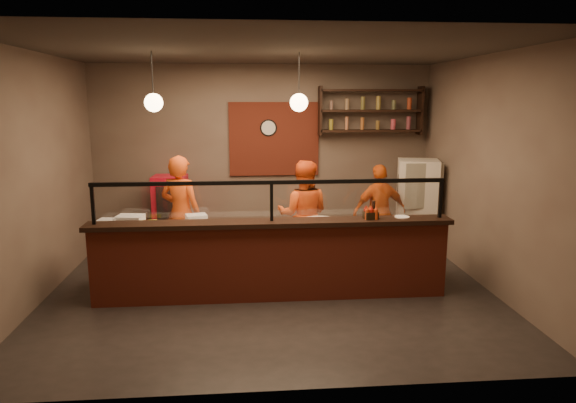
{
  "coord_description": "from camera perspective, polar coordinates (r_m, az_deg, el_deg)",
  "views": [
    {
      "loc": [
        -0.34,
        -6.71,
        2.58
      ],
      "look_at": [
        0.26,
        0.3,
        1.19
      ],
      "focal_mm": 32.0,
      "sensor_mm": 36.0,
      "label": 1
    }
  ],
  "objects": [
    {
      "name": "pizza_dough",
      "position": [
        7.28,
        3.61,
        -2.13
      ],
      "size": [
        0.6,
        0.6,
        0.01
      ],
      "primitive_type": "cylinder",
      "rotation": [
        0.0,
        0.0,
        -0.05
      ],
      "color": "beige",
      "rests_on": "worktop"
    },
    {
      "name": "prep_tub_c",
      "position": [
        7.21,
        -19.33,
        -2.39
      ],
      "size": [
        0.3,
        0.25,
        0.13
      ],
      "primitive_type": "cube",
      "rotation": [
        0.0,
        0.0,
        -0.17
      ],
      "color": "white",
      "rests_on": "worktop"
    },
    {
      "name": "counter_ledge",
      "position": [
        6.6,
        -1.82,
        -2.4
      ],
      "size": [
        4.7,
        0.37,
        0.06
      ],
      "primitive_type": "cube",
      "color": "black",
      "rests_on": "service_counter"
    },
    {
      "name": "wall_shelving",
      "position": [
        9.3,
        9.15,
        9.94
      ],
      "size": [
        1.84,
        0.28,
        0.85
      ],
      "color": "black",
      "rests_on": "wall_back"
    },
    {
      "name": "fridge",
      "position": [
        9.07,
        14.1,
        -0.49
      ],
      "size": [
        0.8,
        0.77,
        1.59
      ],
      "primitive_type": "cube",
      "rotation": [
        0.0,
        0.0,
        -0.25
      ],
      "color": "beige",
      "rests_on": "floor"
    },
    {
      "name": "floor",
      "position": [
        7.2,
        -1.91,
        -9.84
      ],
      "size": [
        6.0,
        6.0,
        0.0
      ],
      "primitive_type": "plane",
      "color": "black",
      "rests_on": "ground"
    },
    {
      "name": "cook_right",
      "position": [
        8.58,
        10.15,
        -1.11
      ],
      "size": [
        0.96,
        0.52,
        1.56
      ],
      "primitive_type": "imported",
      "rotation": [
        0.0,
        0.0,
        3.3
      ],
      "color": "#DE5814",
      "rests_on": "floor"
    },
    {
      "name": "wall_front",
      "position": [
        4.34,
        -0.27,
        -1.9
      ],
      "size": [
        6.0,
        0.0,
        6.0
      ],
      "primitive_type": "plane",
      "rotation": [
        -1.57,
        0.0,
        0.0
      ],
      "color": "#68594C",
      "rests_on": "floor"
    },
    {
      "name": "wall_back",
      "position": [
        9.27,
        -2.8,
        5.1
      ],
      "size": [
        6.0,
        0.0,
        6.0
      ],
      "primitive_type": "plane",
      "rotation": [
        1.57,
        0.0,
        0.0
      ],
      "color": "#68594C",
      "rests_on": "floor"
    },
    {
      "name": "cook_left",
      "position": [
        7.99,
        -11.82,
        -1.29
      ],
      "size": [
        0.76,
        0.64,
        1.77
      ],
      "primitive_type": "imported",
      "rotation": [
        0.0,
        0.0,
        2.74
      ],
      "color": "#E74E15",
      "rests_on": "floor"
    },
    {
      "name": "worktop_cabinet",
      "position": [
        7.25,
        -2.01,
        -6.13
      ],
      "size": [
        4.6,
        0.75,
        0.85
      ],
      "primitive_type": "cube",
      "color": "gray",
      "rests_on": "floor"
    },
    {
      "name": "cook_mid",
      "position": [
        7.93,
        1.7,
        -1.47
      ],
      "size": [
        0.92,
        0.78,
        1.69
      ],
      "primitive_type": "imported",
      "rotation": [
        0.0,
        0.0,
        2.96
      ],
      "color": "#E04C15",
      "rests_on": "floor"
    },
    {
      "name": "service_counter",
      "position": [
        6.75,
        -1.8,
        -6.78
      ],
      "size": [
        4.6,
        0.25,
        1.0
      ],
      "primitive_type": "cube",
      "color": "maroon",
      "rests_on": "floor"
    },
    {
      "name": "wall_clock",
      "position": [
        9.19,
        -2.19,
        8.18
      ],
      "size": [
        0.3,
        0.04,
        0.3
      ],
      "primitive_type": "cylinder",
      "rotation": [
        1.57,
        0.0,
        0.0
      ],
      "color": "black",
      "rests_on": "wall_back"
    },
    {
      "name": "prep_tub_a",
      "position": [
        7.19,
        -17.13,
        -2.14
      ],
      "size": [
        0.37,
        0.32,
        0.17
      ],
      "primitive_type": "cube",
      "rotation": [
        0.0,
        0.0,
        -0.14
      ],
      "color": "white",
      "rests_on": "worktop"
    },
    {
      "name": "brick_patch",
      "position": [
        9.22,
        -1.56,
        6.95
      ],
      "size": [
        1.6,
        0.04,
        1.3
      ],
      "primitive_type": "cube",
      "color": "maroon",
      "rests_on": "wall_back"
    },
    {
      "name": "pendant_left",
      "position": [
        7.01,
        -14.7,
        10.59
      ],
      "size": [
        0.24,
        0.24,
        0.77
      ],
      "color": "black",
      "rests_on": "ceiling"
    },
    {
      "name": "ceiling",
      "position": [
        6.75,
        -2.09,
        16.45
      ],
      "size": [
        6.0,
        6.0,
        0.0
      ],
      "primitive_type": "plane",
      "rotation": [
        3.14,
        0.0,
        0.0
      ],
      "color": "#38322B",
      "rests_on": "wall_back"
    },
    {
      "name": "condiment_caddy",
      "position": [
        6.77,
        9.18,
        -1.52
      ],
      "size": [
        0.2,
        0.16,
        0.1
      ],
      "primitive_type": "cube",
      "rotation": [
        0.0,
        0.0,
        0.19
      ],
      "color": "black",
      "rests_on": "counter_ledge"
    },
    {
      "name": "prep_tub_b",
      "position": [
        7.18,
        -10.14,
        -1.97
      ],
      "size": [
        0.33,
        0.29,
        0.14
      ],
      "primitive_type": "cube",
      "rotation": [
        0.0,
        0.0,
        0.27
      ],
      "color": "silver",
      "rests_on": "worktop"
    },
    {
      "name": "pendant_right",
      "position": [
        6.95,
        1.22,
        10.95
      ],
      "size": [
        0.24,
        0.24,
        0.77
      ],
      "color": "black",
      "rests_on": "ceiling"
    },
    {
      "name": "sneeze_guard",
      "position": [
        6.53,
        -1.84,
        0.5
      ],
      "size": [
        4.5,
        0.05,
        0.52
      ],
      "color": "white",
      "rests_on": "counter_ledge"
    },
    {
      "name": "small_plate",
      "position": [
        6.95,
        12.57,
        -1.68
      ],
      "size": [
        0.25,
        0.25,
        0.01
      ],
      "primitive_type": "cylinder",
      "rotation": [
        0.0,
        0.0,
        0.38
      ],
      "color": "white",
      "rests_on": "counter_ledge"
    },
    {
      "name": "pepper_mill",
      "position": [
        6.84,
        9.45,
        -0.85
      ],
      "size": [
        0.06,
        0.06,
        0.22
      ],
      "primitive_type": "cylinder",
      "rotation": [
        0.0,
        0.0,
        0.14
      ],
      "color": "black",
      "rests_on": "counter_ledge"
    },
    {
      "name": "wall_right",
      "position": [
        7.56,
        21.39,
        2.96
      ],
      "size": [
        0.0,
        5.0,
        5.0
      ],
      "primitive_type": "plane",
      "rotation": [
        1.57,
        0.0,
        -1.57
      ],
      "color": "#68594C",
      "rests_on": "floor"
    },
    {
      "name": "rolling_pin",
      "position": [
        7.31,
        -15.88,
        -2.27
      ],
      "size": [
        0.4,
        0.15,
        0.07
      ],
      "primitive_type": "cylinder",
      "rotation": [
        0.0,
        1.57,
        0.22
      ],
      "color": "#F9F829",
      "rests_on": "worktop"
    },
    {
      "name": "wall_left",
      "position": [
        7.28,
        -26.31,
        2.28
      ],
      "size": [
        0.0,
        5.0,
        5.0
      ],
      "primitive_type": "plane",
      "rotation": [
        1.57,
        0.0,
        1.57
      ],
      "color": "#68594C",
      "rests_on": "floor"
    },
    {
      "name": "red_cooler",
      "position": [
        9.16,
        -12.86,
        -1.24
      ],
      "size": [
        0.58,
        0.54,
        1.31
      ],
      "primitive_type": "cube",
      "rotation": [
        0.0,
        0.0,
        -0.04
      ],
      "color": "red",
      "rests_on": "floor"
    },
    {
      "name": "worktop",
      "position": [
        7.12,
        -2.04,
        -2.67
      ],
      "size": [
        4.6,
        0.75,
        0.05
      ],
      "primitive_type": "cube",
      "color": "silver",
      "rests_on": "worktop_cabinet"
    }
  ]
}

